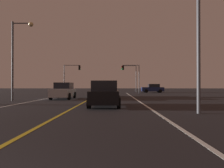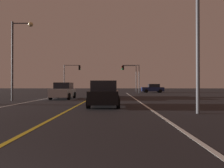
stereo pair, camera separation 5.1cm
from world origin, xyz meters
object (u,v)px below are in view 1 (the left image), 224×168
object	(u,v)px
traffic_light_near_left	(72,72)
street_lamp_left_mid	(18,50)
street_lamp_right_near	(187,10)
traffic_light_far_right	(129,72)
car_oncoming	(64,91)
car_lead_same_lane	(105,94)
traffic_light_near_right	(131,72)
car_ahead_far	(108,90)
car_crossing_side	(153,88)

from	to	relation	value
traffic_light_near_left	street_lamp_left_mid	size ratio (longest dim) A/B	0.74
street_lamp_left_mid	street_lamp_right_near	bearing A→B (deg)	-33.61
traffic_light_far_right	street_lamp_left_mid	xyz separation A→B (m)	(-11.97, -26.25, 0.38)
car_oncoming	street_lamp_left_mid	size ratio (longest dim) A/B	0.59
car_oncoming	street_lamp_right_near	distance (m)	14.85
traffic_light_near_left	street_lamp_right_near	world-z (taller)	street_lamp_right_near
car_lead_same_lane	traffic_light_near_left	size ratio (longest dim) A/B	0.81
traffic_light_near_left	street_lamp_right_near	xyz separation A→B (m)	(11.85, -29.05, 1.21)
traffic_light_near_right	car_oncoming	bearing A→B (deg)	65.13
traffic_light_far_right	street_lamp_right_near	distance (m)	34.57
traffic_light_near_left	street_lamp_right_near	distance (m)	31.40
car_ahead_far	traffic_light_far_right	bearing A→B (deg)	-11.08
traffic_light_near_right	street_lamp_right_near	distance (m)	29.08
car_crossing_side	car_ahead_far	bearing A→B (deg)	62.57
car_ahead_far	traffic_light_far_right	size ratio (longest dim) A/B	0.75
car_lead_same_lane	car_crossing_side	size ratio (longest dim) A/B	1.00
car_crossing_side	traffic_light_near_right	size ratio (longest dim) A/B	0.81
car_crossing_side	traffic_light_far_right	distance (m)	6.96
car_lead_same_lane	car_oncoming	size ratio (longest dim) A/B	1.00
car_crossing_side	car_oncoming	world-z (taller)	same
street_lamp_left_mid	car_oncoming	bearing A→B (deg)	37.49
car_oncoming	street_lamp_right_near	xyz separation A→B (m)	(8.96, -11.01, 4.36)
car_crossing_side	traffic_light_near_right	bearing A→B (deg)	16.38
car_ahead_far	street_lamp_right_near	xyz separation A→B (m)	(4.47, -14.36, 4.36)
car_ahead_far	street_lamp_left_mid	bearing A→B (deg)	127.09
car_oncoming	car_ahead_far	bearing A→B (deg)	126.77
traffic_light_far_right	car_crossing_side	bearing A→B (deg)	136.00
traffic_light_near_right	street_lamp_right_near	world-z (taller)	street_lamp_right_near
traffic_light_near_right	street_lamp_left_mid	xyz separation A→B (m)	(-11.89, -20.75, 0.66)
traffic_light_near_left	traffic_light_far_right	bearing A→B (deg)	25.90
traffic_light_near_right	traffic_light_near_left	bearing A→B (deg)	0.00
car_ahead_far	car_oncoming	world-z (taller)	same
traffic_light_near_right	traffic_light_far_right	xyz separation A→B (m)	(0.08, 5.50, 0.28)
car_crossing_side	street_lamp_right_near	bearing A→B (deg)	82.81
traffic_light_near_left	car_oncoming	bearing A→B (deg)	-80.91
car_oncoming	traffic_light_far_right	world-z (taller)	traffic_light_far_right
car_oncoming	traffic_light_near_left	size ratio (longest dim) A/B	0.81
car_ahead_far	car_crossing_side	bearing A→B (deg)	-27.43
car_lead_same_lane	car_oncoming	world-z (taller)	same
car_lead_same_lane	traffic_light_near_right	world-z (taller)	traffic_light_near_right
traffic_light_near_right	traffic_light_far_right	distance (m)	5.51
car_lead_same_lane	car_oncoming	distance (m)	8.93
street_lamp_right_near	street_lamp_left_mid	bearing A→B (deg)	-33.61
traffic_light_near_right	street_lamp_right_near	xyz separation A→B (m)	(0.60, -29.05, 1.20)
traffic_light_far_right	car_lead_same_lane	bearing A→B (deg)	83.12
car_ahead_far	traffic_light_near_right	xyz separation A→B (m)	(3.88, 14.69, 3.16)
car_ahead_far	traffic_light_far_right	distance (m)	20.86
car_oncoming	traffic_light_near_right	distance (m)	20.14
car_oncoming	traffic_light_far_right	bearing A→B (deg)	160.28
car_lead_same_lane	car_ahead_far	bearing A→B (deg)	1.03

